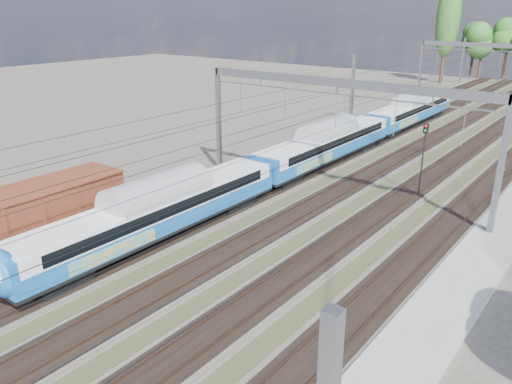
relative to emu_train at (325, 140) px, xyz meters
The scene contains 7 objects.
track_bed 9.91m from the emu_train, 62.11° to the left, with size 21.00×130.00×0.34m.
platform 23.45m from the emu_train, 45.01° to the right, with size 3.00×70.00×0.30m, color gray.
catenary 17.34m from the emu_train, 73.38° to the left, with size 25.65×130.00×9.00m.
poplar 63.01m from the emu_train, 99.24° to the left, with size 4.40×4.40×19.04m.
emu_train is the anchor object (origin of this frame).
worker 44.45m from the emu_train, 85.33° to the left, with size 0.70×0.46×1.92m, color black.
signal_near 10.20m from the emu_train, 14.07° to the right, with size 0.39×0.36×5.77m.
Camera 1 is at (17.45, -2.03, 13.65)m, focal length 35.00 mm.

